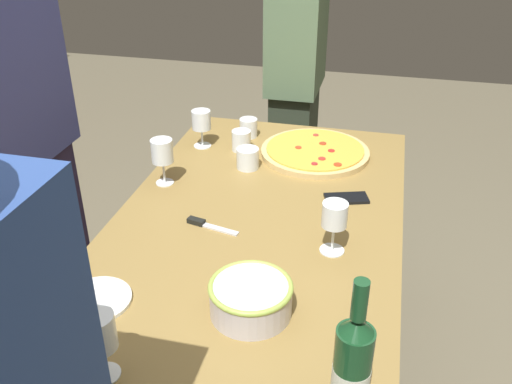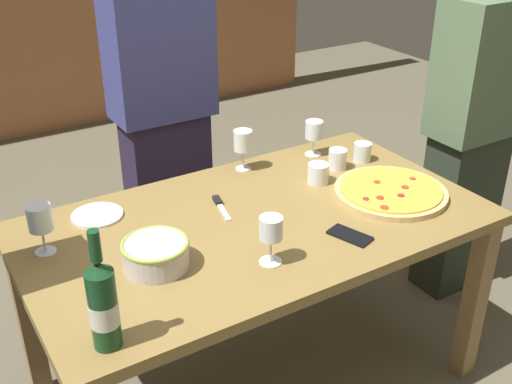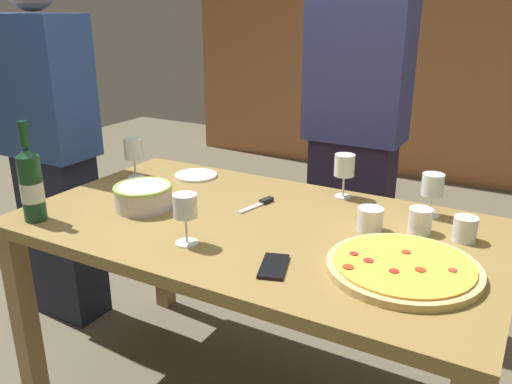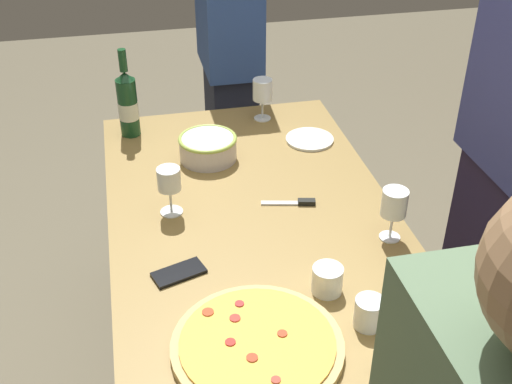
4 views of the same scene
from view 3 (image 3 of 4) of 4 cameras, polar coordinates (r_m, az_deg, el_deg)
name	(u,v)px [view 3 (image 3 of 4)]	position (r m, az deg, el deg)	size (l,w,h in m)	color
dining_table	(256,247)	(1.81, 0.00, -5.95)	(1.60, 0.90, 0.75)	olive
brick_wall_back	(452,13)	(4.69, 20.44, 17.71)	(4.72, 0.16, 2.75)	#A76840
pizza	(403,267)	(1.50, 15.63, -7.84)	(0.42, 0.42, 0.03)	tan
serving_bowl	(143,196)	(1.91, -12.09, -0.38)	(0.21, 0.21, 0.09)	silver
wine_bottle	(31,184)	(1.90, -23.13, 0.83)	(0.07, 0.07, 0.34)	#164121
wine_glass_near_pizza	(185,208)	(1.59, -7.66, -1.71)	(0.07, 0.07, 0.16)	white
wine_glass_by_bottle	(432,186)	(1.88, 18.54, 0.61)	(0.07, 0.07, 0.15)	white
wine_glass_far_left	(133,150)	(2.25, -13.11, 4.48)	(0.08, 0.08, 0.17)	white
wine_glass_far_right	(344,167)	(1.99, 9.54, 2.63)	(0.08, 0.08, 0.17)	white
cup_amber	(465,229)	(1.74, 21.66, -3.73)	(0.07, 0.07, 0.08)	white
cup_ceramic	(370,219)	(1.73, 12.23, -2.90)	(0.08, 0.08, 0.08)	white
cup_spare	(420,221)	(1.76, 17.33, -2.97)	(0.07, 0.07, 0.08)	white
side_plate	(196,175)	(2.25, -6.51, 1.80)	(0.18, 0.18, 0.01)	white
cell_phone	(274,266)	(1.47, 1.92, -8.03)	(0.07, 0.14, 0.01)	black
pizza_knife	(260,203)	(1.92, 0.47, -1.25)	(0.06, 0.18, 0.02)	silver
person_host	(355,134)	(2.46, 10.62, 6.22)	(0.44, 0.24, 1.73)	#291F39
person_guest_left	(52,149)	(2.54, -21.24, 4.31)	(0.40, 0.24, 1.63)	#1C2132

